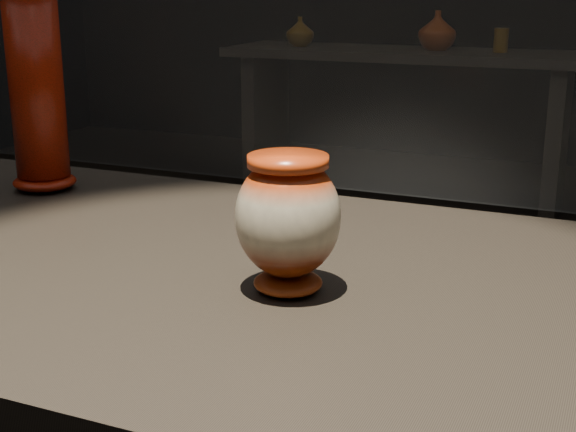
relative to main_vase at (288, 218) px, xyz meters
name	(u,v)px	position (x,y,z in m)	size (l,w,h in m)	color
main_vase	(288,218)	(0.00, 0.00, 0.00)	(0.15, 0.15, 0.17)	#611F08
tall_vase	(37,94)	(-0.61, 0.28, 0.08)	(0.14, 0.14, 0.36)	red
back_shelf	(403,97)	(-0.84, 3.56, -0.36)	(2.00, 0.60, 0.90)	black
back_vase_left	(300,32)	(-1.45, 3.51, -0.01)	(0.16, 0.16, 0.17)	#8B5F14
back_vase_mid	(437,31)	(-0.66, 3.56, 0.01)	(0.20, 0.20, 0.21)	#611F08
back_vase_right	(501,40)	(-0.32, 3.57, -0.03)	(0.08, 0.08, 0.13)	#8B5F14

